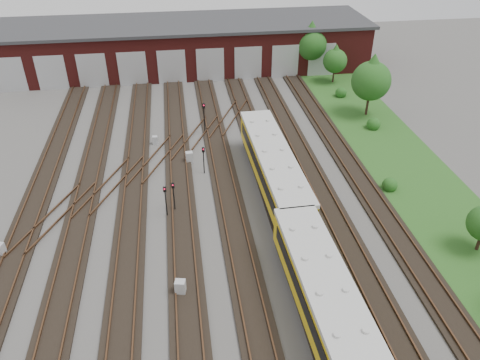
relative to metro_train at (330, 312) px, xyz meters
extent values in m
plane|color=#474542|center=(-6.00, 8.10, -2.04)|extent=(120.00, 120.00, 0.00)
cube|color=black|center=(-20.00, 8.10, -1.95)|extent=(2.40, 70.00, 0.18)
cube|color=#4E321F|center=(-19.28, 8.10, -1.78)|extent=(0.10, 70.00, 0.15)
cube|color=black|center=(-16.00, 8.10, -1.95)|extent=(2.40, 70.00, 0.18)
cube|color=#4E321F|center=(-16.72, 8.10, -1.78)|extent=(0.10, 70.00, 0.15)
cube|color=#4E321F|center=(-15.28, 8.10, -1.78)|extent=(0.10, 70.00, 0.15)
cube|color=black|center=(-12.00, 8.10, -1.95)|extent=(2.40, 70.00, 0.18)
cube|color=#4E321F|center=(-12.72, 8.10, -1.78)|extent=(0.10, 70.00, 0.15)
cube|color=#4E321F|center=(-11.28, 8.10, -1.78)|extent=(0.10, 70.00, 0.15)
cube|color=black|center=(-8.00, 8.10, -1.95)|extent=(2.40, 70.00, 0.18)
cube|color=#4E321F|center=(-8.72, 8.10, -1.78)|extent=(0.10, 70.00, 0.15)
cube|color=#4E321F|center=(-7.28, 8.10, -1.78)|extent=(0.10, 70.00, 0.15)
cube|color=black|center=(-4.00, 8.10, -1.95)|extent=(2.40, 70.00, 0.18)
cube|color=#4E321F|center=(-4.72, 8.10, -1.78)|extent=(0.10, 70.00, 0.15)
cube|color=#4E321F|center=(-3.28, 8.10, -1.78)|extent=(0.10, 70.00, 0.15)
cube|color=black|center=(0.00, 8.10, -1.95)|extent=(2.40, 70.00, 0.18)
cube|color=#4E321F|center=(-0.72, 8.10, -1.78)|extent=(0.10, 70.00, 0.15)
cube|color=#4E321F|center=(0.72, 8.10, -1.78)|extent=(0.10, 70.00, 0.15)
cube|color=black|center=(4.00, 8.10, -1.95)|extent=(2.40, 70.00, 0.18)
cube|color=#4E321F|center=(3.28, 8.10, -1.78)|extent=(0.10, 70.00, 0.15)
cube|color=#4E321F|center=(4.72, 8.10, -1.78)|extent=(0.10, 70.00, 0.15)
cube|color=black|center=(8.00, 8.10, -1.95)|extent=(2.40, 70.00, 0.18)
cube|color=#4E321F|center=(7.28, 8.10, -1.78)|extent=(0.10, 70.00, 0.15)
cube|color=#4E321F|center=(8.72, 8.10, -1.78)|extent=(0.10, 70.00, 0.15)
cube|color=#4E321F|center=(-14.00, 18.10, -1.78)|extent=(5.40, 9.62, 0.15)
cube|color=#4E321F|center=(-10.00, 22.10, -1.78)|extent=(5.40, 9.62, 0.15)
cube|color=#4E321F|center=(-6.00, 26.10, -1.78)|extent=(5.40, 9.62, 0.15)
cube|color=#4E321F|center=(-18.00, 14.10, -1.78)|extent=(5.40, 9.62, 0.15)
cube|color=#4E321F|center=(-2.00, 30.10, -1.78)|extent=(5.40, 9.62, 0.15)
cube|color=#561715|center=(-6.00, 48.10, 0.96)|extent=(50.00, 12.00, 6.00)
cube|color=#313134|center=(-6.00, 48.10, 4.11)|extent=(51.00, 12.50, 0.40)
cube|color=#AAACAF|center=(-28.00, 42.08, 0.16)|extent=(3.60, 0.12, 4.40)
cube|color=#AAACAF|center=(-23.00, 42.08, 0.16)|extent=(3.60, 0.12, 4.40)
cube|color=#AAACAF|center=(-18.00, 42.08, 0.16)|extent=(3.60, 0.12, 4.40)
cube|color=#AAACAF|center=(-13.00, 42.08, 0.16)|extent=(3.60, 0.12, 4.40)
cube|color=#AAACAF|center=(-8.00, 42.08, 0.16)|extent=(3.60, 0.12, 4.40)
cube|color=#AAACAF|center=(-3.00, 42.08, 0.16)|extent=(3.60, 0.12, 4.40)
cube|color=#AAACAF|center=(2.00, 42.08, 0.16)|extent=(3.60, 0.12, 4.40)
cube|color=#AAACAF|center=(7.00, 42.08, 0.16)|extent=(3.60, 0.12, 4.40)
cube|color=#AAACAF|center=(12.00, 42.08, 0.16)|extent=(3.60, 0.12, 4.40)
cube|color=#23511B|center=(13.00, 18.10, -2.01)|extent=(8.00, 55.00, 0.05)
cube|color=black|center=(0.00, 0.00, -1.38)|extent=(2.85, 16.18, 0.64)
cube|color=yellow|center=(0.00, 0.00, 0.12)|extent=(3.17, 16.19, 2.36)
cube|color=beige|center=(0.00, 0.00, 1.46)|extent=(3.28, 16.19, 0.32)
cube|color=black|center=(-1.42, -0.03, 0.39)|extent=(0.40, 14.19, 0.91)
cube|color=black|center=(1.42, 0.03, 0.39)|extent=(0.40, 14.19, 0.91)
cube|color=black|center=(0.00, 16.00, -1.38)|extent=(2.85, 16.18, 0.64)
cube|color=yellow|center=(0.00, 16.00, 0.12)|extent=(3.17, 16.19, 2.36)
cube|color=beige|center=(0.00, 16.00, 1.46)|extent=(3.28, 16.19, 0.32)
cube|color=black|center=(-1.42, 15.97, 0.39)|extent=(0.40, 14.19, 0.91)
cube|color=black|center=(1.42, 16.03, 0.39)|extent=(0.40, 14.19, 0.91)
cylinder|color=black|center=(-8.52, 13.75, -0.92)|extent=(0.09, 0.09, 2.24)
cube|color=black|center=(-8.52, 13.75, 0.44)|extent=(0.23, 0.14, 0.47)
sphere|color=#FD0E36|center=(-8.52, 13.66, 0.53)|extent=(0.11, 0.11, 0.11)
cylinder|color=black|center=(-9.14, 13.02, -0.82)|extent=(0.09, 0.09, 2.43)
cube|color=black|center=(-9.14, 13.02, 0.61)|extent=(0.24, 0.17, 0.45)
sphere|color=#FD0E36|center=(-9.14, 12.93, 0.70)|extent=(0.11, 0.11, 0.11)
cylinder|color=black|center=(-5.70, 19.21, -0.93)|extent=(0.09, 0.09, 2.21)
cube|color=black|center=(-5.70, 19.21, 0.40)|extent=(0.24, 0.15, 0.47)
sphere|color=#FD0E36|center=(-5.70, 19.11, 0.50)|extent=(0.11, 0.11, 0.11)
cylinder|color=black|center=(-5.01, 27.04, -0.58)|extent=(0.11, 0.11, 2.90)
cube|color=black|center=(-5.01, 27.04, 1.14)|extent=(0.28, 0.18, 0.54)
sphere|color=#FD0E36|center=(-5.01, 26.93, 1.25)|extent=(0.13, 0.13, 0.13)
cube|color=#B0B3B6|center=(-21.00, 10.19, -1.52)|extent=(0.75, 0.69, 1.03)
cube|color=#B0B3B6|center=(-10.19, 25.51, -1.61)|extent=(0.53, 0.45, 0.86)
cube|color=#B0B3B6|center=(-8.39, 4.62, -1.48)|extent=(0.76, 0.68, 1.11)
cube|color=#B0B3B6|center=(-6.93, 21.33, -1.49)|extent=(0.70, 0.60, 1.09)
cube|color=#B0B3B6|center=(0.03, 20.10, -1.49)|extent=(0.76, 0.68, 1.09)
cylinder|color=black|center=(10.64, 43.10, -0.92)|extent=(0.27, 0.27, 2.23)
sphere|color=#214B15|center=(10.64, 43.10, 2.05)|extent=(4.34, 4.34, 4.34)
cone|color=#214B15|center=(10.64, 43.10, 3.60)|extent=(3.72, 3.72, 3.10)
cylinder|color=black|center=(12.94, 39.36, -1.24)|extent=(0.21, 0.21, 1.58)
sphere|color=#214B15|center=(12.94, 39.36, 0.87)|extent=(3.08, 3.08, 3.08)
cone|color=#214B15|center=(12.94, 39.36, 1.97)|extent=(2.64, 2.64, 2.20)
cylinder|color=black|center=(13.59, 29.09, -0.93)|extent=(0.28, 0.28, 2.22)
sphere|color=#214B15|center=(13.59, 29.09, 2.02)|extent=(4.31, 4.31, 4.31)
cone|color=#214B15|center=(13.59, 29.09, 3.56)|extent=(3.69, 3.69, 3.08)
cylinder|color=black|center=(13.11, 5.84, -1.37)|extent=(0.25, 0.25, 1.33)
sphere|color=#214B15|center=(10.00, 14.22, -1.38)|extent=(1.31, 1.31, 1.31)
sphere|color=#214B15|center=(12.44, 34.59, -1.34)|extent=(1.39, 1.39, 1.39)
sphere|color=#214B15|center=(13.06, 25.65, -1.31)|extent=(1.45, 1.45, 1.45)
camera|label=1|loc=(-7.66, -17.26, 20.77)|focal=35.00mm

